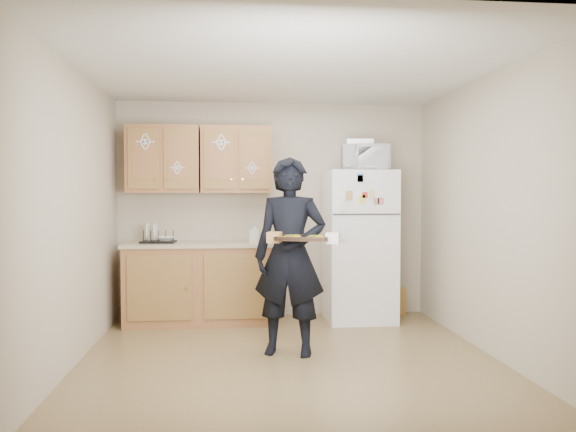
# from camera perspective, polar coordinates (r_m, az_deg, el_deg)

# --- Properties ---
(floor) EXTENTS (3.60, 3.60, 0.00)m
(floor) POSITION_cam_1_polar(r_m,az_deg,el_deg) (5.04, 0.07, -14.31)
(floor) COLOR brown
(floor) RESTS_ON ground
(ceiling) EXTENTS (3.60, 3.60, 0.00)m
(ceiling) POSITION_cam_1_polar(r_m,az_deg,el_deg) (4.95, 0.07, 14.66)
(ceiling) COLOR silver
(ceiling) RESTS_ON wall_back
(wall_back) EXTENTS (3.60, 0.04, 2.50)m
(wall_back) POSITION_cam_1_polar(r_m,az_deg,el_deg) (6.63, -1.51, 0.63)
(wall_back) COLOR #B9AC96
(wall_back) RESTS_ON floor
(wall_front) EXTENTS (3.60, 0.04, 2.50)m
(wall_front) POSITION_cam_1_polar(r_m,az_deg,el_deg) (3.05, 3.52, -1.23)
(wall_front) COLOR #B9AC96
(wall_front) RESTS_ON floor
(wall_left) EXTENTS (0.04, 3.60, 2.50)m
(wall_left) POSITION_cam_1_polar(r_m,az_deg,el_deg) (4.98, -20.98, -0.04)
(wall_left) COLOR #B9AC96
(wall_left) RESTS_ON floor
(wall_right) EXTENTS (0.04, 3.60, 2.50)m
(wall_right) POSITION_cam_1_polar(r_m,az_deg,el_deg) (5.33, 19.71, 0.11)
(wall_right) COLOR #B9AC96
(wall_right) RESTS_ON floor
(refrigerator) EXTENTS (0.75, 0.70, 1.70)m
(refrigerator) POSITION_cam_1_polar(r_m,az_deg,el_deg) (6.43, 7.23, -3.01)
(refrigerator) COLOR white
(refrigerator) RESTS_ON floor
(base_cabinet) EXTENTS (1.60, 0.60, 0.86)m
(base_cabinet) POSITION_cam_1_polar(r_m,az_deg,el_deg) (6.38, -8.98, -6.87)
(base_cabinet) COLOR #935C32
(base_cabinet) RESTS_ON floor
(countertop) EXTENTS (1.64, 0.64, 0.04)m
(countertop) POSITION_cam_1_polar(r_m,az_deg,el_deg) (6.32, -9.01, -2.84)
(countertop) COLOR #BDAA91
(countertop) RESTS_ON base_cabinet
(upper_cab_left) EXTENTS (0.80, 0.33, 0.75)m
(upper_cab_left) POSITION_cam_1_polar(r_m,az_deg,el_deg) (6.48, -12.54, 5.63)
(upper_cab_left) COLOR #935C32
(upper_cab_left) RESTS_ON wall_back
(upper_cab_right) EXTENTS (0.80, 0.33, 0.75)m
(upper_cab_right) POSITION_cam_1_polar(r_m,az_deg,el_deg) (6.43, -5.24, 5.69)
(upper_cab_right) COLOR #935C32
(upper_cab_right) RESTS_ON wall_back
(cereal_box) EXTENTS (0.20, 0.07, 0.32)m
(cereal_box) POSITION_cam_1_polar(r_m,az_deg,el_deg) (6.89, 10.97, -8.49)
(cereal_box) COLOR gold
(cereal_box) RESTS_ON floor
(person) EXTENTS (0.73, 0.58, 1.76)m
(person) POSITION_cam_1_polar(r_m,az_deg,el_deg) (5.02, 0.20, -4.09)
(person) COLOR black
(person) RESTS_ON floor
(baking_tray) EXTENTS (0.51, 0.43, 0.04)m
(baking_tray) POSITION_cam_1_polar(r_m,az_deg,el_deg) (4.73, 1.56, -2.34)
(baking_tray) COLOR black
(baking_tray) RESTS_ON person
(pizza_front_left) EXTENTS (0.15, 0.15, 0.02)m
(pizza_front_left) POSITION_cam_1_polar(r_m,az_deg,el_deg) (4.67, 0.19, -2.19)
(pizza_front_left) COLOR yellow
(pizza_front_left) RESTS_ON baking_tray
(pizza_front_right) EXTENTS (0.15, 0.15, 0.02)m
(pizza_front_right) POSITION_cam_1_polar(r_m,az_deg,el_deg) (4.64, 2.67, -2.22)
(pizza_front_right) COLOR yellow
(pizza_front_right) RESTS_ON baking_tray
(pizza_back_left) EXTENTS (0.15, 0.15, 0.02)m
(pizza_back_left) POSITION_cam_1_polar(r_m,az_deg,el_deg) (4.81, 0.49, -2.05)
(pizza_back_left) COLOR yellow
(pizza_back_left) RESTS_ON baking_tray
(pizza_back_right) EXTENTS (0.15, 0.15, 0.02)m
(pizza_back_right) POSITION_cam_1_polar(r_m,az_deg,el_deg) (4.78, 2.90, -2.08)
(pizza_back_right) COLOR yellow
(pizza_back_right) RESTS_ON baking_tray
(microwave) EXTENTS (0.55, 0.40, 0.29)m
(microwave) POSITION_cam_1_polar(r_m,az_deg,el_deg) (6.38, 7.84, 5.88)
(microwave) COLOR white
(microwave) RESTS_ON refrigerator
(foil_pan) EXTENTS (0.33, 0.26, 0.06)m
(foil_pan) POSITION_cam_1_polar(r_m,az_deg,el_deg) (6.41, 7.32, 7.44)
(foil_pan) COLOR silver
(foil_pan) RESTS_ON microwave
(dish_rack) EXTENTS (0.38, 0.30, 0.15)m
(dish_rack) POSITION_cam_1_polar(r_m,az_deg,el_deg) (6.35, -13.04, -2.00)
(dish_rack) COLOR black
(dish_rack) RESTS_ON countertop
(bowl) EXTENTS (0.24, 0.24, 0.05)m
(bowl) POSITION_cam_1_polar(r_m,az_deg,el_deg) (6.34, -12.27, -2.28)
(bowl) COLOR silver
(bowl) RESTS_ON dish_rack
(soap_bottle) EXTENTS (0.11, 0.12, 0.21)m
(soap_bottle) POSITION_cam_1_polar(r_m,az_deg,el_deg) (6.24, -3.44, -1.73)
(soap_bottle) COLOR white
(soap_bottle) RESTS_ON countertop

